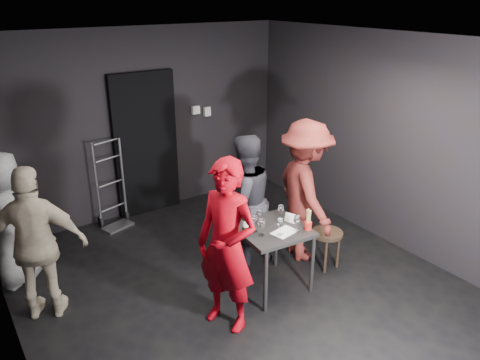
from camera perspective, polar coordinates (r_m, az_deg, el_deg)
floor at (r=5.46m, az=-0.09°, el=-12.89°), size 4.50×5.00×0.02m
ceiling at (r=4.50m, az=-0.11°, el=16.62°), size 4.50×5.00×0.02m
wall_back at (r=6.93m, az=-11.81°, el=6.72°), size 4.50×0.04×2.70m
wall_front at (r=3.30m, az=25.68°, el=-13.01°), size 4.50×0.04×2.70m
wall_left at (r=4.12m, az=-27.18°, el=-6.10°), size 0.04×5.00×2.70m
wall_right at (r=6.28m, az=17.24°, el=4.62°), size 0.04×5.00×2.70m
doorway at (r=6.96m, az=-11.42°, el=4.24°), size 0.95×0.10×2.10m
wallbox_upper at (r=7.21m, az=-5.44°, el=8.50°), size 0.12×0.06×0.12m
wallbox_lower at (r=7.32m, az=-4.04°, el=8.35°), size 0.10×0.06×0.14m
hand_truck at (r=6.90m, az=-15.08°, el=-3.64°), size 0.42×0.35×1.26m
tasting_table at (r=5.13m, az=3.92°, el=-6.82°), size 0.72×0.72×0.75m
stool at (r=5.72m, az=10.53°, el=-6.99°), size 0.38×0.38×0.47m
server_red at (r=4.41m, az=-1.64°, el=-6.47°), size 0.74×0.88×2.04m
woman_black at (r=5.51m, az=0.46°, el=-1.96°), size 0.86×0.48×1.77m
man_maroon at (r=5.64m, az=8.01°, el=0.05°), size 0.96×1.45×2.07m
bystander_cream at (r=5.01m, az=-23.59°, el=-6.52°), size 1.15×0.91×1.77m
bystander_grey at (r=5.76m, az=-26.52°, el=-4.03°), size 0.90×0.84×1.64m
tasting_mat at (r=5.01m, az=5.43°, el=-6.33°), size 0.30×0.23×0.00m
wine_glass_a at (r=4.89m, az=2.64°, el=-5.67°), size 0.10×0.10×0.21m
wine_glass_b at (r=4.96m, az=1.82°, el=-5.24°), size 0.09×0.09×0.20m
wine_glass_c at (r=5.11m, az=2.38°, el=-4.33°), size 0.09×0.09×0.21m
wine_glass_d at (r=4.90m, az=4.94°, el=-5.59°), size 0.10×0.10×0.22m
wine_glass_e at (r=5.01m, az=6.91°, el=-5.18°), size 0.08×0.08×0.19m
wine_glass_f at (r=5.22m, az=4.99°, el=-3.90°), size 0.09×0.09×0.19m
wine_bottle at (r=4.90m, az=0.71°, el=-5.27°), size 0.08×0.08×0.32m
breadstick_cup at (r=5.04m, az=8.33°, el=-4.83°), size 0.08×0.08×0.25m
reserved_card at (r=5.20m, az=6.18°, el=-4.62°), size 0.13×0.15×0.10m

